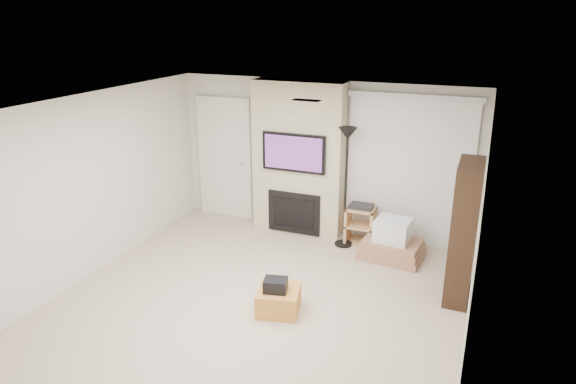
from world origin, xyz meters
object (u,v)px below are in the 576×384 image
at_px(floor_lamp, 347,154).
at_px(bookshelf, 464,232).
at_px(ottoman, 279,300).
at_px(av_stand, 361,223).
at_px(box_stack, 392,243).

xyz_separation_m(floor_lamp, bookshelf, (1.80, -0.94, -0.59)).
xyz_separation_m(ottoman, bookshelf, (2.01, 1.21, 0.75)).
bearing_deg(floor_lamp, av_stand, 36.81).
xyz_separation_m(floor_lamp, box_stack, (0.79, -0.16, -1.26)).
relative_size(floor_lamp, av_stand, 2.87).
height_order(ottoman, bookshelf, bookshelf).
distance_m(ottoman, box_stack, 2.24).
xyz_separation_m(ottoman, floor_lamp, (0.21, 2.15, 1.34)).
height_order(floor_lamp, av_stand, floor_lamp).
bearing_deg(av_stand, ottoman, -100.69).
bearing_deg(floor_lamp, ottoman, -95.69).
xyz_separation_m(ottoman, box_stack, (1.00, 2.00, 0.08)).
relative_size(av_stand, box_stack, 0.68).
distance_m(ottoman, bookshelf, 2.46).
bearing_deg(floor_lamp, bookshelf, -27.70).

